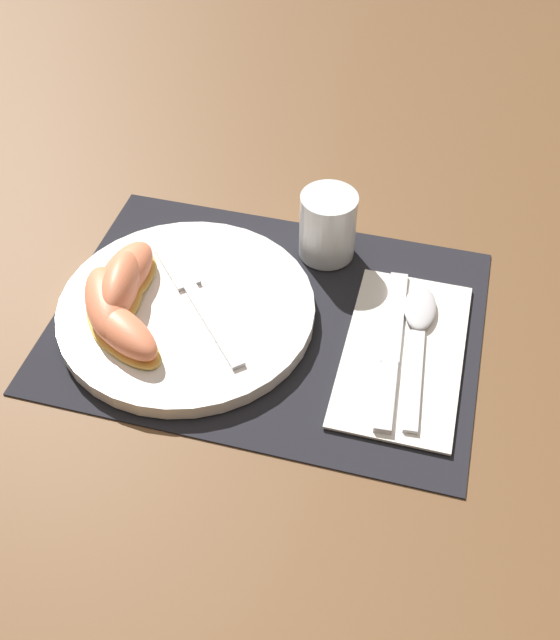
{
  "coord_description": "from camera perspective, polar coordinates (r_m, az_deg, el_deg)",
  "views": [
    {
      "loc": [
        0.15,
        -0.52,
        0.58
      ],
      "look_at": [
        0.02,
        -0.02,
        0.02
      ],
      "focal_mm": 42.0,
      "sensor_mm": 36.0,
      "label": 1
    }
  ],
  "objects": [
    {
      "name": "citrus_wedge_0",
      "position": [
        0.81,
        -11.66,
        3.44
      ],
      "size": [
        0.06,
        0.1,
        0.03
      ],
      "color": "#F7C656",
      "rests_on": "plate"
    },
    {
      "name": "spoon",
      "position": [
        0.79,
        10.52,
        -0.43
      ],
      "size": [
        0.04,
        0.19,
        0.01
      ],
      "color": "silver",
      "rests_on": "napkin"
    },
    {
      "name": "juice_glass",
      "position": [
        0.84,
        3.64,
        6.94
      ],
      "size": [
        0.06,
        0.06,
        0.08
      ],
      "color": "silver",
      "rests_on": "placemat"
    },
    {
      "name": "placemat",
      "position": [
        0.79,
        -0.92,
        0.11
      ],
      "size": [
        0.44,
        0.32,
        0.0
      ],
      "color": "black",
      "rests_on": "ground_plane"
    },
    {
      "name": "ground_plane",
      "position": [
        0.8,
        -0.92,
        0.01
      ],
      "size": [
        3.0,
        3.0,
        0.0
      ],
      "primitive_type": "plane",
      "color": "brown"
    },
    {
      "name": "citrus_wedge_3",
      "position": [
        0.76,
        -11.95,
        -0.84
      ],
      "size": [
        0.11,
        0.09,
        0.03
      ],
      "color": "#F7C656",
      "rests_on": "plate"
    },
    {
      "name": "knife",
      "position": [
        0.76,
        8.46,
        -2.27
      ],
      "size": [
        0.03,
        0.21,
        0.01
      ],
      "color": "silver",
      "rests_on": "napkin"
    },
    {
      "name": "fork",
      "position": [
        0.8,
        -6.65,
        2.17
      ],
      "size": [
        0.15,
        0.16,
        0.0
      ],
      "color": "silver",
      "rests_on": "plate"
    },
    {
      "name": "napkin",
      "position": [
        0.77,
        9.38,
        -2.47
      ],
      "size": [
        0.12,
        0.22,
        0.0
      ],
      "color": "white",
      "rests_on": "placemat"
    },
    {
      "name": "citrus_wedge_2",
      "position": [
        0.78,
        -13.06,
        1.12
      ],
      "size": [
        0.1,
        0.12,
        0.04
      ],
      "color": "#F7C656",
      "rests_on": "plate"
    },
    {
      "name": "citrus_wedge_1",
      "position": [
        0.79,
        -12.01,
        2.45
      ],
      "size": [
        0.06,
        0.1,
        0.05
      ],
      "color": "#F7C656",
      "rests_on": "plate"
    },
    {
      "name": "plate",
      "position": [
        0.79,
        -7.11,
        0.78
      ],
      "size": [
        0.27,
        0.27,
        0.02
      ],
      "color": "white",
      "rests_on": "placemat"
    }
  ]
}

